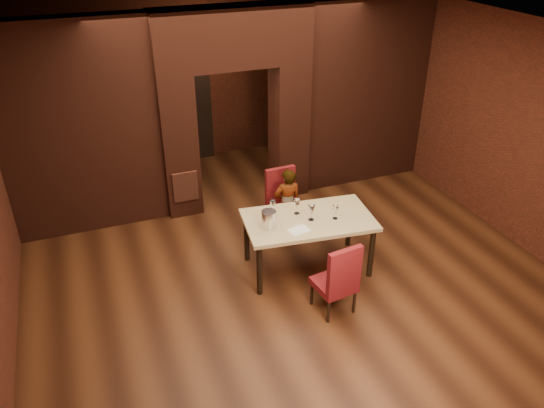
{
  "coord_description": "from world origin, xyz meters",
  "views": [
    {
      "loc": [
        -2.36,
        -5.78,
        4.47
      ],
      "look_at": [
        -0.13,
        0.0,
        0.96
      ],
      "focal_mm": 35.0,
      "sensor_mm": 36.0,
      "label": 1
    }
  ],
  "objects": [
    {
      "name": "chair_far",
      "position": [
        0.34,
        0.65,
        0.52
      ],
      "size": [
        0.49,
        0.49,
        1.04
      ],
      "primitive_type": "cube",
      "rotation": [
        0.0,
        0.0,
        0.04
      ],
      "color": "maroon",
      "rests_on": "ground"
    },
    {
      "name": "lintel",
      "position": [
        0.0,
        2.0,
        2.75
      ],
      "size": [
        2.45,
        0.55,
        0.9
      ],
      "primitive_type": "cube",
      "color": "maroon",
      "rests_on": "ground"
    },
    {
      "name": "dining_table",
      "position": [
        0.29,
        -0.28,
        0.4
      ],
      "size": [
        1.83,
        1.17,
        0.81
      ],
      "primitive_type": "cube",
      "rotation": [
        0.0,
        0.0,
        -0.12
      ],
      "color": "tan",
      "rests_on": "ground"
    },
    {
      "name": "ceiling",
      "position": [
        0.0,
        0.0,
        3.2
      ],
      "size": [
        7.0,
        8.0,
        0.04
      ],
      "primitive_type": "cube",
      "color": "silver",
      "rests_on": "ground"
    },
    {
      "name": "wine_bucket",
      "position": [
        -0.29,
        -0.3,
        0.93
      ],
      "size": [
        0.2,
        0.2,
        0.24
      ],
      "primitive_type": "cylinder",
      "color": "silver",
      "rests_on": "dining_table"
    },
    {
      "name": "pillar_left",
      "position": [
        -0.95,
        2.0,
        1.15
      ],
      "size": [
        0.55,
        0.55,
        2.3
      ],
      "primitive_type": "cube",
      "color": "maroon",
      "rests_on": "ground"
    },
    {
      "name": "person_seated",
      "position": [
        0.34,
        0.57,
        0.57
      ],
      "size": [
        0.44,
        0.31,
        1.14
      ],
      "primitive_type": "imported",
      "rotation": [
        0.0,
        0.0,
        3.05
      ],
      "color": "white",
      "rests_on": "ground"
    },
    {
      "name": "chair_near",
      "position": [
        0.23,
        -1.19,
        0.5
      ],
      "size": [
        0.51,
        0.51,
        1.0
      ],
      "primitive_type": "cube",
      "rotation": [
        0.0,
        0.0,
        3.26
      ],
      "color": "maroon",
      "rests_on": "ground"
    },
    {
      "name": "wall_back",
      "position": [
        0.0,
        4.0,
        1.6
      ],
      "size": [
        7.0,
        0.04,
        3.2
      ],
      "primitive_type": "cube",
      "color": "#602414",
      "rests_on": "ground"
    },
    {
      "name": "rear_door_frame",
      "position": [
        -0.4,
        3.9,
        1.05
      ],
      "size": [
        1.02,
        0.04,
        2.22
      ],
      "primitive_type": "cube",
      "color": "black",
      "rests_on": "ground"
    },
    {
      "name": "wing_wall_left",
      "position": [
        -2.36,
        2.0,
        1.6
      ],
      "size": [
        2.28,
        0.35,
        3.2
      ],
      "primitive_type": "cube",
      "color": "maroon",
      "rests_on": "ground"
    },
    {
      "name": "water_bottle",
      "position": [
        -0.17,
        -0.12,
        0.96
      ],
      "size": [
        0.07,
        0.07,
        0.3
      ],
      "primitive_type": "cylinder",
      "color": "white",
      "rests_on": "dining_table"
    },
    {
      "name": "potted_plant",
      "position": [
        0.89,
        0.81,
        0.23
      ],
      "size": [
        0.44,
        0.39,
        0.45
      ],
      "primitive_type": "imported",
      "rotation": [
        0.0,
        0.0,
        0.1
      ],
      "color": "#317127",
      "rests_on": "ground"
    },
    {
      "name": "wine_glass_c",
      "position": [
        0.62,
        -0.41,
        0.91
      ],
      "size": [
        0.08,
        0.08,
        0.2
      ],
      "primitive_type": null,
      "color": "white",
      "rests_on": "dining_table"
    },
    {
      "name": "wall_front",
      "position": [
        0.0,
        -4.0,
        1.6
      ],
      "size": [
        7.0,
        0.04,
        3.2
      ],
      "primitive_type": "cube",
      "color": "#602414",
      "rests_on": "ground"
    },
    {
      "name": "wing_wall_right",
      "position": [
        2.36,
        2.0,
        1.6
      ],
      "size": [
        2.28,
        0.35,
        3.2
      ],
      "primitive_type": "cube",
      "color": "maroon",
      "rests_on": "ground"
    },
    {
      "name": "wine_glass_b",
      "position": [
        0.3,
        -0.33,
        0.92
      ],
      "size": [
        0.09,
        0.09,
        0.23
      ],
      "primitive_type": null,
      "color": "silver",
      "rests_on": "dining_table"
    },
    {
      "name": "tasting_sheet",
      "position": [
        0.05,
        -0.51,
        0.81
      ],
      "size": [
        0.3,
        0.24,
        0.0
      ],
      "primitive_type": "cube",
      "rotation": [
        0.0,
        0.0,
        0.19
      ],
      "color": "silver",
      "rests_on": "dining_table"
    },
    {
      "name": "rear_door",
      "position": [
        -0.4,
        3.94,
        1.05
      ],
      "size": [
        0.9,
        0.08,
        2.1
      ],
      "primitive_type": "cube",
      "color": "black",
      "rests_on": "ground"
    },
    {
      "name": "wall_right",
      "position": [
        3.5,
        0.0,
        1.6
      ],
      "size": [
        0.04,
        8.0,
        3.2
      ],
      "primitive_type": "cube",
      "color": "#602414",
      "rests_on": "ground"
    },
    {
      "name": "vent_panel",
      "position": [
        -0.95,
        1.71,
        0.55
      ],
      "size": [
        0.4,
        0.03,
        0.5
      ],
      "primitive_type": "cube",
      "color": "#A54A2F",
      "rests_on": "ground"
    },
    {
      "name": "floor",
      "position": [
        0.0,
        0.0,
        0.0
      ],
      "size": [
        8.0,
        8.0,
        0.0
      ],
      "primitive_type": "plane",
      "color": "#472311",
      "rests_on": "ground"
    },
    {
      "name": "wine_glass_a",
      "position": [
        0.19,
        -0.11,
        0.92
      ],
      "size": [
        0.09,
        0.09,
        0.22
      ],
      "primitive_type": null,
      "color": "white",
      "rests_on": "dining_table"
    },
    {
      "name": "pillar_right",
      "position": [
        0.95,
        2.0,
        1.15
      ],
      "size": [
        0.55,
        0.55,
        2.3
      ],
      "primitive_type": "cube",
      "color": "maroon",
      "rests_on": "ground"
    }
  ]
}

